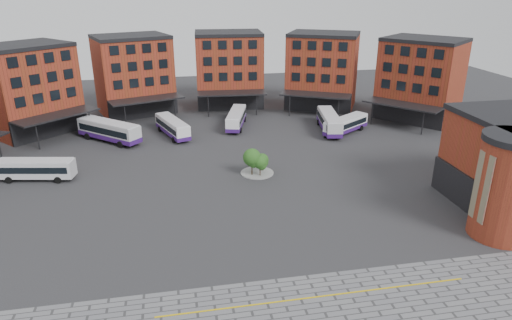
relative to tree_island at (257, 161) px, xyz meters
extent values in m
plane|color=#28282B|center=(-1.85, -11.55, -1.96)|extent=(160.00, 160.00, 0.00)
cube|color=gold|center=(0.15, -25.55, -1.93)|extent=(26.00, 0.15, 0.02)
cylinder|color=black|center=(-34.37, 10.64, 0.04)|extent=(0.20, 0.20, 4.00)
cube|color=maroon|center=(-33.30, 25.38, 5.04)|extent=(16.35, 16.13, 14.00)
cube|color=black|center=(-30.05, 21.78, 0.04)|extent=(10.00, 9.07, 4.00)
cube|color=black|center=(-33.30, 25.38, 12.34)|extent=(16.55, 16.35, 0.60)
cube|color=black|center=(-29.92, 21.63, 7.24)|extent=(8.60, 7.77, 8.00)
cube|color=black|center=(-28.48, 20.03, 2.04)|extent=(12.61, 11.97, 0.25)
cylinder|color=black|center=(-30.66, 15.65, 0.04)|extent=(0.20, 0.20, 4.00)
cylinder|color=black|center=(-23.90, 21.74, 0.04)|extent=(0.20, 0.20, 4.00)
cube|color=maroon|center=(-17.15, 34.89, 5.04)|extent=(15.55, 13.69, 14.00)
cube|color=black|center=(-15.57, 30.31, 0.04)|extent=(12.45, 4.71, 4.00)
cube|color=black|center=(-17.15, 34.89, 12.34)|extent=(15.65, 13.97, 0.60)
cube|color=black|center=(-15.51, 30.12, 7.24)|extent=(10.87, 3.87, 8.00)
cube|color=black|center=(-14.81, 28.08, 2.04)|extent=(13.72, 8.39, 0.25)
cylinder|color=black|center=(-18.52, 24.90, 0.04)|extent=(0.20, 0.20, 4.00)
cylinder|color=black|center=(-9.92, 27.86, 0.04)|extent=(0.20, 0.20, 4.00)
cube|color=maroon|center=(1.43, 37.34, 5.04)|extent=(13.67, 10.88, 14.00)
cube|color=black|center=(1.09, 32.50, 0.04)|extent=(13.00, 1.41, 4.00)
cube|color=black|center=(1.43, 37.34, 12.34)|extent=(13.69, 11.18, 0.60)
cube|color=black|center=(1.08, 32.30, 7.24)|extent=(11.42, 0.95, 8.00)
cube|color=black|center=(0.93, 30.16, 2.04)|extent=(13.28, 5.30, 0.25)
cylinder|color=black|center=(-3.74, 28.68, 0.04)|extent=(0.20, 0.20, 4.00)
cylinder|color=black|center=(5.34, 28.04, 0.04)|extent=(0.20, 0.20, 4.00)
cube|color=maroon|center=(19.49, 32.33, 5.04)|extent=(16.12, 14.81, 14.00)
cube|color=black|center=(17.29, 28.01, 0.04)|extent=(11.81, 6.35, 4.00)
cube|color=black|center=(19.49, 32.33, 12.34)|extent=(16.26, 15.08, 0.60)
cube|color=black|center=(17.19, 27.83, 7.24)|extent=(10.26, 5.33, 8.00)
cube|color=black|center=(16.22, 25.91, 2.04)|extent=(13.58, 9.82, 0.25)
cylinder|color=black|center=(11.35, 26.38, 0.04)|extent=(0.20, 0.20, 4.00)
cylinder|color=black|center=(19.46, 22.24, 0.04)|extent=(0.20, 0.20, 4.00)
cube|color=maroon|center=(34.15, 20.66, 5.04)|extent=(16.02, 16.39, 14.00)
cube|color=black|center=(30.44, 17.55, 0.04)|extent=(8.74, 10.28, 4.00)
cube|color=black|center=(34.15, 20.66, 12.34)|extent=(16.25, 16.58, 0.60)
cube|color=black|center=(30.29, 17.42, 7.24)|extent=(7.47, 8.86, 8.00)
cube|color=black|center=(28.64, 16.03, 2.04)|extent=(11.73, 12.79, 0.25)
cylinder|color=black|center=(24.33, 18.36, 0.04)|extent=(0.20, 0.20, 4.00)
cylinder|color=black|center=(30.18, 11.39, 0.04)|extent=(0.20, 0.20, 4.00)
cube|color=black|center=(21.05, -13.55, 0.04)|extent=(0.40, 12.00, 4.00)
cylinder|color=maroon|center=(21.15, -19.55, 3.04)|extent=(6.00, 6.00, 10.00)
cube|color=red|center=(18.25, -19.55, 3.54)|extent=(0.12, 2.20, 7.00)
cylinder|color=gray|center=(0.15, 0.45, -1.90)|extent=(4.40, 4.40, 0.12)
cylinder|color=#332114|center=(-0.65, -0.15, -1.05)|extent=(0.14, 0.14, 1.82)
sphere|color=#1A4617|center=(-0.65, -0.15, 0.59)|extent=(2.35, 2.35, 2.35)
sphere|color=#1A4617|center=(-0.45, -0.30, 0.04)|extent=(1.65, 1.65, 1.65)
cylinder|color=#332114|center=(0.95, 1.05, -1.38)|extent=(0.14, 0.14, 1.17)
sphere|color=#1A4617|center=(0.95, 1.05, -0.32)|extent=(1.72, 1.72, 1.72)
sphere|color=#1A4617|center=(1.15, 0.90, -0.67)|extent=(1.21, 1.21, 1.21)
cylinder|color=#332114|center=(0.35, -0.55, -1.24)|extent=(0.14, 0.14, 1.43)
sphere|color=#1A4617|center=(0.35, -0.55, 0.05)|extent=(1.82, 1.82, 1.82)
sphere|color=#1A4617|center=(0.55, -0.70, -0.38)|extent=(1.28, 1.28, 1.28)
cube|color=silver|center=(-28.14, 3.64, -0.39)|extent=(9.96, 3.98, 2.16)
cube|color=black|center=(-28.14, 3.64, -0.24)|extent=(9.20, 3.89, 0.84)
cube|color=silver|center=(-28.14, 3.64, 0.73)|extent=(9.56, 3.82, 0.11)
cylinder|color=black|center=(-31.40, 3.14, -1.52)|extent=(0.92, 0.42, 0.88)
cylinder|color=black|center=(-30.98, 5.30, -1.52)|extent=(0.92, 0.42, 0.88)
cylinder|color=black|center=(-25.29, 1.98, -1.52)|extent=(0.92, 0.42, 0.88)
cylinder|color=black|center=(-24.88, 4.15, -1.52)|extent=(0.92, 0.42, 0.88)
cube|color=silver|center=(-20.50, 17.57, -0.08)|extent=(10.41, 9.75, 2.59)
cube|color=black|center=(-20.50, 17.57, 0.10)|extent=(9.76, 9.17, 1.00)
cube|color=silver|center=(-20.50, 17.57, 1.26)|extent=(9.99, 9.36, 0.13)
cube|color=black|center=(-24.75, 21.40, 0.15)|extent=(1.59, 1.75, 1.16)
cube|color=#3E1870|center=(-20.50, 17.57, -1.01)|extent=(10.47, 9.80, 0.74)
cylinder|color=black|center=(-24.15, 19.08, -1.43)|extent=(1.00, 0.94, 1.06)
cylinder|color=black|center=(-22.39, 21.04, -1.43)|extent=(1.00, 0.94, 1.06)
cylinder|color=black|center=(-18.62, 14.10, -1.43)|extent=(1.00, 0.94, 1.06)
cylinder|color=black|center=(-16.85, 16.06, -1.43)|extent=(1.00, 0.94, 1.06)
cube|color=white|center=(-10.57, 18.47, -0.33)|extent=(5.59, 10.31, 2.26)
cube|color=black|center=(-10.57, 18.47, -0.16)|extent=(5.37, 9.57, 0.88)
cube|color=silver|center=(-10.57, 18.47, 0.85)|extent=(5.37, 9.90, 0.11)
cube|color=black|center=(-12.25, 23.15, -0.12)|extent=(1.88, 0.77, 1.01)
cube|color=#3E1870|center=(-10.57, 18.47, -1.13)|extent=(5.64, 10.37, 0.64)
cylinder|color=black|center=(-12.75, 21.14, -1.50)|extent=(0.57, 0.96, 0.92)
cylinder|color=black|center=(-10.59, 21.91, -1.50)|extent=(0.57, 0.96, 0.92)
cylinder|color=black|center=(-10.56, 15.03, -1.50)|extent=(0.57, 0.96, 0.92)
cylinder|color=black|center=(-8.40, 15.81, -1.50)|extent=(0.57, 0.96, 0.92)
cube|color=white|center=(0.46, 21.39, -0.33)|extent=(4.97, 10.35, 2.25)
cube|color=black|center=(0.46, 21.39, -0.17)|extent=(4.81, 9.59, 0.87)
cube|color=silver|center=(0.46, 21.39, 0.84)|extent=(4.77, 9.94, 0.11)
cube|color=black|center=(1.81, 26.16, -0.12)|extent=(1.91, 0.65, 1.01)
cube|color=#3E1870|center=(0.46, 21.39, -1.13)|extent=(5.02, 10.40, 0.64)
cylinder|color=black|center=(0.24, 24.82, -1.50)|extent=(0.52, 0.96, 0.92)
cylinder|color=black|center=(2.45, 24.19, -1.50)|extent=(0.52, 0.96, 0.92)
cylinder|color=black|center=(-1.53, 18.59, -1.50)|extent=(0.52, 0.96, 0.92)
cylinder|color=black|center=(0.68, 17.97, -1.50)|extent=(0.52, 0.96, 0.92)
cube|color=silver|center=(15.59, 16.04, -0.19)|extent=(4.18, 11.22, 2.44)
cube|color=black|center=(15.59, 16.04, -0.02)|extent=(4.10, 10.36, 0.95)
cube|color=silver|center=(15.59, 16.04, 1.08)|extent=(4.02, 10.77, 0.12)
cube|color=black|center=(16.44, 21.35, 0.03)|extent=(2.11, 0.45, 1.10)
cube|color=#3E1870|center=(15.59, 16.04, -1.06)|extent=(4.23, 11.26, 0.70)
cylinder|color=black|center=(14.91, 19.70, -1.46)|extent=(0.45, 1.03, 1.00)
cylinder|color=black|center=(17.37, 19.31, -1.46)|extent=(0.45, 1.03, 1.00)
cylinder|color=black|center=(13.81, 12.77, -1.46)|extent=(0.45, 1.03, 1.00)
cylinder|color=black|center=(16.27, 12.38, -1.46)|extent=(0.45, 1.03, 1.00)
cube|color=white|center=(17.97, 14.49, -0.39)|extent=(9.28, 7.30, 2.17)
cube|color=black|center=(17.97, 14.49, -0.24)|extent=(8.67, 6.91, 0.84)
cube|color=silver|center=(17.97, 14.49, 0.73)|extent=(8.91, 7.01, 0.11)
cube|color=black|center=(21.91, 17.17, -0.19)|extent=(1.16, 1.62, 0.97)
cube|color=#3E1870|center=(17.97, 14.49, -1.17)|extent=(9.33, 7.36, 0.62)
cylinder|color=black|center=(19.92, 17.15, -1.52)|extent=(0.88, 0.72, 0.88)
cylinder|color=black|center=(21.17, 15.33, -1.52)|extent=(0.88, 0.72, 0.88)
cylinder|color=black|center=(14.78, 13.65, -1.52)|extent=(0.88, 0.72, 0.88)
cylinder|color=black|center=(16.02, 11.82, -1.52)|extent=(0.88, 0.72, 0.88)
imported|color=#0D2FB0|center=(21.98, -20.00, -1.18)|extent=(4.96, 3.70, 1.56)
camera|label=1|loc=(-10.42, -54.47, 22.11)|focal=32.00mm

